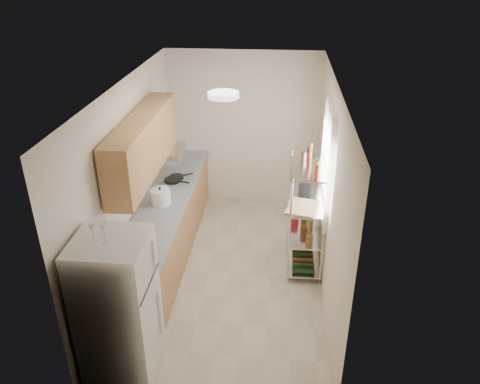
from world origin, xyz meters
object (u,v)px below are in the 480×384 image
object	(u,v)px
rice_cooker	(160,197)
espresso_machine	(305,182)
frying_pan_large	(172,180)
cutting_board	(302,208)
refrigerator	(119,311)

from	to	relation	value
rice_cooker	espresso_machine	size ratio (longest dim) A/B	1.06
frying_pan_large	cutting_board	distance (m)	2.07
frying_pan_large	cutting_board	bearing A→B (deg)	-8.88
rice_cooker	cutting_board	distance (m)	1.89
rice_cooker	cutting_board	size ratio (longest dim) A/B	0.57
refrigerator	cutting_board	size ratio (longest dim) A/B	3.52
rice_cooker	cutting_board	world-z (taller)	rice_cooker
frying_pan_large	espresso_machine	bearing A→B (deg)	6.29
frying_pan_large	espresso_machine	world-z (taller)	espresso_machine
cutting_board	espresso_machine	world-z (taller)	espresso_machine
cutting_board	espresso_machine	size ratio (longest dim) A/B	1.85
frying_pan_large	cutting_board	size ratio (longest dim) A/B	0.52
refrigerator	rice_cooker	distance (m)	2.04
refrigerator	espresso_machine	bearing A→B (deg)	52.39
refrigerator	frying_pan_large	size ratio (longest dim) A/B	6.80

